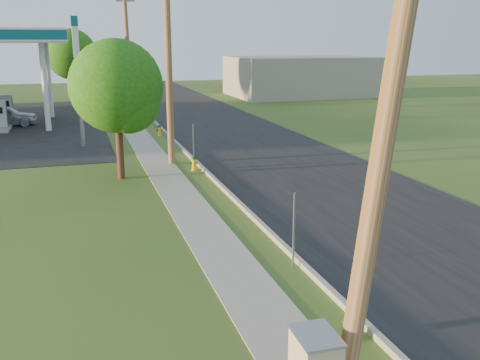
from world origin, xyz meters
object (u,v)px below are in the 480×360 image
tree_verge (119,90)px  hydrant_near (352,321)px  utility_pole_far (128,52)px  car_silver (5,116)px  hydrant_mid (194,163)px  price_pylon (76,45)px  fuel_pump_ne (0,119)px  hydrant_far (159,130)px  fuel_pump_se (7,111)px  utility_pole_near (389,104)px  utility_pole_mid (168,56)px  tree_lot (73,56)px

tree_verge → hydrant_near: 14.77m
utility_pole_far → car_silver: utility_pole_far is taller
tree_verge → hydrant_mid: tree_verge is taller
price_pylon → hydrant_mid: (4.61, -7.16, -5.11)m
fuel_pump_ne → hydrant_far: 10.91m
fuel_pump_se → price_pylon: 13.40m
utility_pole_near → utility_pole_far: utility_pole_far is taller
fuel_pump_ne → car_silver: (0.11, 1.69, -0.01)m
price_pylon → hydrant_mid: price_pylon is taller
utility_pole_mid → car_silver: bearing=120.9°
hydrant_mid → hydrant_far: size_ratio=0.96×
tree_lot → utility_pole_mid: bearing=-81.1°
hydrant_far → car_silver: 11.73m
utility_pole_mid → fuel_pump_ne: 16.31m
fuel_pump_se → hydrant_mid: bearing=-62.7°
utility_pole_mid → car_silver: utility_pole_mid is taller
hydrant_far → hydrant_near: bearing=-90.0°
fuel_pump_ne → car_silver: fuel_pump_ne is taller
utility_pole_mid → car_silver: 17.64m
fuel_pump_ne → price_pylon: size_ratio=0.47×
price_pylon → hydrant_near: price_pylon is taller
fuel_pump_se → tree_lot: (4.86, 8.73, 3.58)m
hydrant_far → tree_lot: bearing=104.5°
utility_pole_far → hydrant_far: utility_pole_far is taller
tree_lot → hydrant_far: (4.67, -18.04, -3.96)m
utility_pole_far → fuel_pump_se: bearing=-173.6°
utility_pole_mid → hydrant_mid: 4.97m
tree_lot → hydrant_near: size_ratio=8.39×
hydrant_far → hydrant_mid: bearing=-89.5°
price_pylon → utility_pole_far: bearing=72.7°
utility_pole_near → tree_lot: size_ratio=1.42×
utility_pole_mid → price_pylon: 6.76m
fuel_pump_ne → fuel_pump_se: bearing=90.0°
hydrant_near → utility_pole_far: bearing=91.0°
utility_pole_near → hydrant_far: utility_pole_near is taller
fuel_pump_se → hydrant_far: size_ratio=4.62×
utility_pole_mid → hydrant_far: utility_pole_mid is taller
utility_pole_far → car_silver: 10.25m
tree_verge → price_pylon: bearing=100.8°
utility_pole_near → fuel_pump_ne: (-8.90, 31.00, -4.08)m
fuel_pump_se → hydrant_near: size_ratio=4.02×
utility_pole_far → tree_verge: utility_pole_far is taller
fuel_pump_se → tree_lot: tree_lot is taller
price_pylon → hydrant_near: 22.81m
utility_pole_far → fuel_pump_ne: (-8.90, -5.00, -4.08)m
fuel_pump_se → utility_pole_far: bearing=6.4°
hydrant_mid → tree_lot: bearing=99.8°
tree_lot → car_silver: 12.54m
utility_pole_near → fuel_pump_se: 36.34m
hydrant_near → tree_verge: bearing=102.3°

